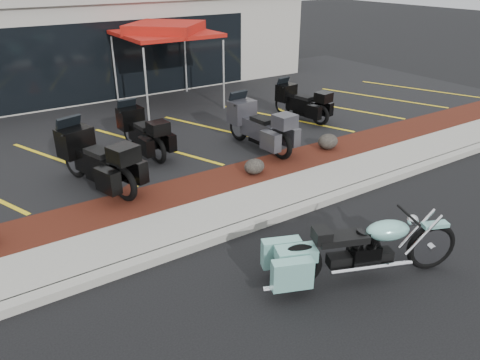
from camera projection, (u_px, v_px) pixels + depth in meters
ground at (285, 249)px, 8.20m from camera, size 90.00×90.00×0.00m
curb at (256, 223)px, 8.85m from camera, size 24.00×0.25×0.15m
sidewalk at (236, 209)px, 9.37m from camera, size 24.00×1.20×0.15m
mulch_bed at (206, 187)px, 10.28m from camera, size 24.00×1.20×0.16m
upper_lot at (119, 123)px, 14.37m from camera, size 26.00×9.60×0.15m
dealership_building at (57, 34)px, 18.30m from camera, size 18.00×8.16×4.00m
boulder_mid at (254, 166)px, 10.66m from camera, size 0.49×0.41×0.35m
boulder_right at (328, 141)px, 12.08m from camera, size 0.55×0.46×0.39m
hero_cruiser at (432, 240)px, 7.43m from camera, size 3.21×1.90×1.11m
touring_black_front at (73, 147)px, 10.28m from camera, size 1.59×2.61×1.42m
touring_black_mid at (129, 122)px, 12.17m from camera, size 0.97×2.21×1.25m
touring_grey at (239, 116)px, 12.48m from camera, size 1.09×2.41×1.37m
touring_black_rear at (283, 96)px, 14.67m from camera, size 1.12×2.16×1.19m
traffic_cone at (77, 126)px, 13.13m from camera, size 0.36×0.36×0.49m
popup_canopy at (165, 31)px, 14.90m from camera, size 3.74×3.74×2.67m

